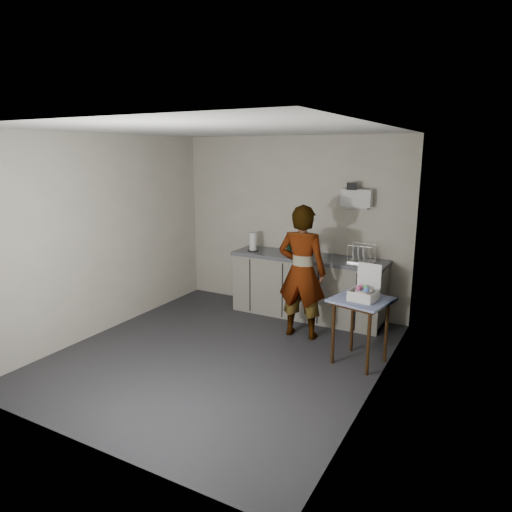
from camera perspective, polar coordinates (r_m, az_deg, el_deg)
The scene contains 15 objects.
ground at distance 5.61m, azimuth -4.29°, elevation -12.12°, with size 4.00×4.00×0.00m, color #2E2D33.
wall_back at distance 6.92m, azimuth 4.48°, elevation 3.99°, with size 3.60×0.02×2.60m, color beige.
wall_right at distance 4.50m, azimuth 14.98°, elevation -1.30°, with size 0.02×4.00×2.60m, color beige.
wall_left at distance 6.33m, azimuth -18.27°, elevation 2.54°, with size 0.02×4.00×2.60m, color beige.
ceiling at distance 5.09m, azimuth -4.80°, elevation 15.41°, with size 3.60×4.00×0.01m, color white.
kitchen_counter at distance 6.70m, azimuth 6.47°, elevation -4.02°, with size 2.24×0.62×0.91m.
wall_shelf at distance 6.45m, azimuth 12.48°, elevation 7.08°, with size 0.42×0.18×0.37m.
side_table at distance 5.28m, azimuth 13.02°, elevation -6.23°, with size 0.71×0.71×0.77m.
standing_man at distance 5.86m, azimuth 5.75°, elevation -2.00°, with size 0.63×0.42×1.73m, color #B2A593.
soap_bottle at distance 6.51m, azimuth 5.51°, elevation 1.20°, with size 0.11×0.11×0.29m, color black.
soda_can at distance 6.58m, azimuth 5.83°, elevation 0.65°, with size 0.07×0.07×0.14m, color red.
dark_bottle at distance 6.66m, azimuth 4.14°, elevation 1.36°, with size 0.07×0.07×0.26m, color black.
paper_towel at distance 6.83m, azimuth -0.38°, elevation 1.72°, with size 0.16×0.16×0.28m.
dish_rack at distance 6.33m, azimuth 12.96°, elevation -0.23°, with size 0.35×0.26×0.25m.
bakery_box at distance 5.19m, azimuth 13.34°, elevation -4.39°, with size 0.31×0.32×0.39m.
Camera 1 is at (2.78, -4.25, 2.37)m, focal length 32.00 mm.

